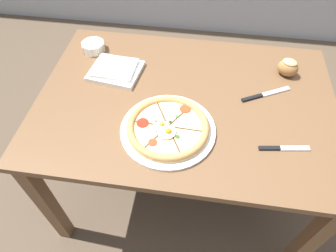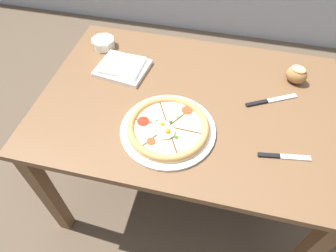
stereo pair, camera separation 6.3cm
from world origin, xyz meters
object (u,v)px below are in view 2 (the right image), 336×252
at_px(ramekin_bowl, 103,43).
at_px(knife_spare, 283,157).
at_px(bread_piece_near, 297,74).
at_px(dining_table, 188,116).
at_px(knife_main, 271,100).
at_px(napkin_folded, 122,67).
at_px(pizza, 168,128).

distance_m(ramekin_bowl, knife_spare, 1.00).
bearing_deg(ramekin_bowl, bread_piece_near, -2.88).
xyz_separation_m(dining_table, knife_main, (0.34, 0.08, 0.11)).
height_order(napkin_folded, bread_piece_near, bread_piece_near).
xyz_separation_m(dining_table, knife_spare, (0.39, -0.20, 0.11)).
distance_m(pizza, napkin_folded, 0.42).
height_order(ramekin_bowl, bread_piece_near, bread_piece_near).
height_order(ramekin_bowl, knife_main, ramekin_bowl).
bearing_deg(knife_main, ramekin_bowl, 138.70).
height_order(pizza, bread_piece_near, bread_piece_near).
height_order(ramekin_bowl, napkin_folded, ramekin_bowl).
bearing_deg(pizza, knife_spare, -2.88).
xyz_separation_m(napkin_folded, knife_main, (0.68, -0.05, -0.01)).
xyz_separation_m(bread_piece_near, knife_spare, (-0.05, -0.43, -0.04)).
bearing_deg(napkin_folded, pizza, -46.55).
height_order(pizza, knife_main, pizza).
bearing_deg(bread_piece_near, ramekin_bowl, 177.12).
distance_m(dining_table, napkin_folded, 0.38).
distance_m(pizza, knife_main, 0.47).
xyz_separation_m(ramekin_bowl, bread_piece_near, (0.93, -0.05, 0.02)).
xyz_separation_m(pizza, knife_spare, (0.44, -0.02, -0.02)).
bearing_deg(bread_piece_near, dining_table, -152.64).
bearing_deg(pizza, ramekin_bowl, 134.15).
bearing_deg(knife_spare, dining_table, 143.87).
bearing_deg(ramekin_bowl, dining_table, -29.00).
distance_m(dining_table, ramekin_bowl, 0.58).
relative_size(ramekin_bowl, knife_spare, 0.61).
bearing_deg(bread_piece_near, knife_spare, -96.43).
relative_size(dining_table, knife_spare, 6.69).
bearing_deg(knife_spare, bread_piece_near, 75.12).
bearing_deg(dining_table, pizza, -105.62).
relative_size(pizza, bread_piece_near, 3.35).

